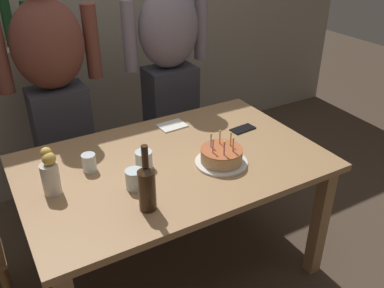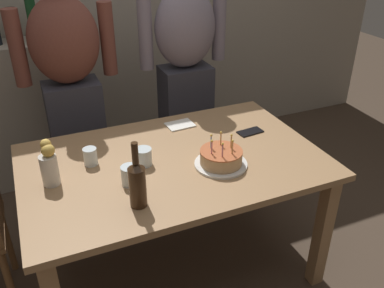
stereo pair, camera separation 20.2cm
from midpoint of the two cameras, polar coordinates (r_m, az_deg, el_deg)
ground_plane at (r=2.55m, az=-4.63°, el=-16.61°), size 10.00×10.00×0.00m
dining_table at (r=2.14m, az=-5.32°, el=-4.53°), size 1.50×0.96×0.74m
birthday_cake at (r=2.03m, az=1.25°, el=-1.82°), size 0.26×0.26×0.16m
water_glass_near at (r=2.06m, az=-16.75°, el=-2.56°), size 0.07×0.07×0.09m
water_glass_far at (r=2.03m, az=-9.50°, el=-2.23°), size 0.08×0.08×0.09m
water_glass_side at (r=1.89m, az=-10.98°, el=-4.87°), size 0.08×0.08×0.09m
wine_bottle at (r=1.72m, az=-9.63°, el=-5.85°), size 0.07×0.07×0.30m
cell_phone at (r=2.38m, az=4.61°, el=2.01°), size 0.15×0.09×0.01m
napkin_stack at (r=2.42m, az=-5.15°, el=2.48°), size 0.16×0.13×0.01m
flower_vase at (r=1.93m, az=-21.87°, el=-3.78°), size 0.08×0.08×0.22m
person_man_bearded at (r=2.65m, az=-20.27°, el=6.25°), size 0.61×0.27×1.66m
person_woman_cardigan at (r=2.85m, az=-5.12°, el=9.57°), size 0.61×0.27×1.66m
shelf_cabinet at (r=3.23m, az=-26.61°, el=2.65°), size 0.89×0.30×1.36m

